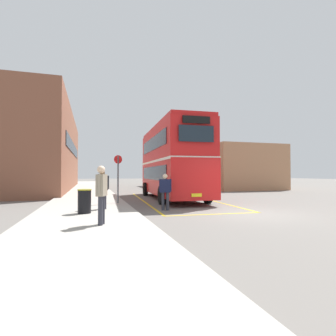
# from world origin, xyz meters

# --- Properties ---
(ground_plane) EXTENTS (135.60, 135.60, 0.00)m
(ground_plane) POSITION_xyz_m (0.00, 14.40, 0.00)
(ground_plane) COLOR #66605B
(sidewalk_left) EXTENTS (4.00, 57.60, 0.14)m
(sidewalk_left) POSITION_xyz_m (-6.50, 16.80, 0.07)
(sidewalk_left) COLOR #A39E93
(sidewalk_left) RESTS_ON ground
(brick_building_left) EXTENTS (5.49, 24.48, 7.93)m
(brick_building_left) POSITION_xyz_m (-10.81, 20.62, 3.97)
(brick_building_left) COLOR brown
(brick_building_left) RESTS_ON ground
(depot_building_right) EXTENTS (7.58, 16.26, 4.67)m
(depot_building_right) POSITION_xyz_m (9.25, 20.48, 2.34)
(depot_building_right) COLOR #AD7A56
(depot_building_right) RESTS_ON ground
(double_decker_bus) EXTENTS (3.30, 9.89, 4.75)m
(double_decker_bus) POSITION_xyz_m (-1.15, 7.11, 2.51)
(double_decker_bus) COLOR black
(double_decker_bus) RESTS_ON ground
(single_deck_bus) EXTENTS (2.75, 9.46, 3.02)m
(single_deck_bus) POSITION_xyz_m (2.33, 21.38, 1.64)
(single_deck_bus) COLOR black
(single_deck_bus) RESTS_ON ground
(pedestrian_boarding) EXTENTS (0.53, 0.37, 1.66)m
(pedestrian_boarding) POSITION_xyz_m (-3.07, 1.98, 0.95)
(pedestrian_boarding) COLOR #2D2D38
(pedestrian_boarding) RESTS_ON ground
(pedestrian_waiting_near) EXTENTS (0.56, 0.30, 1.67)m
(pedestrian_waiting_near) POSITION_xyz_m (-5.84, 2.12, 1.10)
(pedestrian_waiting_near) COLOR #2D2D38
(pedestrian_waiting_near) RESTS_ON sidewalk_left
(pedestrian_waiting_far) EXTENTS (0.37, 0.56, 1.76)m
(pedestrian_waiting_far) POSITION_xyz_m (-6.02, -1.42, 1.17)
(pedestrian_waiting_far) COLOR #2D2D38
(pedestrian_waiting_far) RESTS_ON sidewalk_left
(litter_bin) EXTENTS (0.52, 0.52, 0.92)m
(litter_bin) POSITION_xyz_m (-6.55, 1.10, 0.60)
(litter_bin) COLOR black
(litter_bin) RESTS_ON sidewalk_left
(bus_stop_sign) EXTENTS (0.43, 0.15, 2.49)m
(bus_stop_sign) POSITION_xyz_m (-4.95, 4.39, 1.65)
(bus_stop_sign) COLOR #4C4C51
(bus_stop_sign) RESTS_ON sidewalk_left
(bay_marking_yellow) EXTENTS (4.92, 12.00, 0.01)m
(bay_marking_yellow) POSITION_xyz_m (-1.20, 5.23, 0.00)
(bay_marking_yellow) COLOR gold
(bay_marking_yellow) RESTS_ON ground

